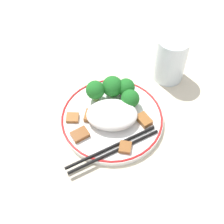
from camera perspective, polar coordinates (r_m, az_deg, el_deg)
ground_plane at (r=0.71m, az=0.00°, el=-1.64°), size 3.00×3.00×0.00m
plate at (r=0.70m, az=0.00°, el=-1.23°), size 0.23×0.23×0.02m
rice_mound at (r=0.68m, az=-0.03°, el=-0.50°), size 0.11×0.08×0.04m
broccoli_back_left at (r=0.70m, az=3.34°, el=2.40°), size 0.04×0.04×0.05m
broccoli_back_center at (r=0.72m, az=2.55°, el=4.47°), size 0.04×0.04×0.05m
broccoli_back_right at (r=0.71m, az=-0.25°, el=4.69°), size 0.05×0.05×0.06m
broccoli_mid_left at (r=0.70m, az=-3.08°, el=4.00°), size 0.04×0.04×0.06m
meat_near_front at (r=0.70m, az=-7.24°, el=-1.03°), size 0.03×0.02×0.01m
meat_near_left at (r=0.69m, az=5.88°, el=-1.45°), size 0.04×0.04×0.01m
meat_near_right at (r=0.67m, az=-5.89°, el=-4.11°), size 0.04×0.04×0.01m
meat_near_back at (r=0.70m, az=-4.17°, el=-0.60°), size 0.02×0.03×0.01m
meat_on_rice_edge at (r=0.65m, az=2.44°, el=-6.46°), size 0.03×0.03×0.01m
chopsticks at (r=0.65m, az=0.21°, el=-6.81°), size 0.19×0.12×0.01m
drinking_glass at (r=0.77m, az=10.68°, el=9.53°), size 0.08×0.08×0.12m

